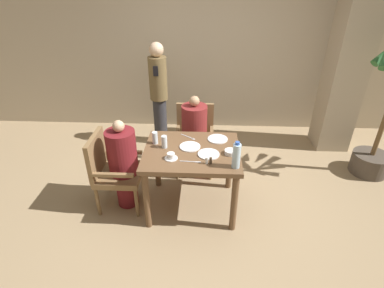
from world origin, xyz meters
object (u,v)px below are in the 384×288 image
(glass_tall_mid, at_px, (164,142))
(chair_left_side, at_px, (112,168))
(chair_far_side, at_px, (195,136))
(diner_in_left_chair, at_px, (124,164))
(potted_palm, at_px, (383,125))
(bowl_small, at_px, (230,152))
(plate_main_left, at_px, (190,147))
(glass_tall_near, at_px, (155,138))
(water_bottle, at_px, (236,156))
(plate_dessert_center, at_px, (218,139))
(standing_host, at_px, (159,92))
(diner_in_far_chair, at_px, (194,136))
(plate_main_right, at_px, (209,154))
(teacup_with_saucer, at_px, (171,156))

(glass_tall_mid, bearing_deg, chair_left_side, -175.83)
(chair_far_side, bearing_deg, diner_in_left_chair, -133.14)
(potted_palm, height_order, bowl_small, potted_palm)
(plate_main_left, distance_m, glass_tall_near, 0.40)
(water_bottle, bearing_deg, plate_dessert_center, 106.08)
(diner_in_left_chair, relative_size, water_bottle, 3.86)
(standing_host, xyz_separation_m, glass_tall_near, (0.16, -1.38, -0.02))
(plate_dessert_center, bearing_deg, diner_in_far_chair, 123.59)
(standing_host, bearing_deg, bowl_small, -58.30)
(water_bottle, bearing_deg, chair_far_side, 111.59)
(plate_main_right, bearing_deg, teacup_with_saucer, -166.10)
(chair_far_side, bearing_deg, plate_dessert_center, -63.44)
(plate_main_right, height_order, teacup_with_saucer, teacup_with_saucer)
(plate_main_left, distance_m, water_bottle, 0.60)
(potted_palm, relative_size, plate_dessert_center, 8.49)
(chair_left_side, height_order, teacup_with_saucer, chair_left_side)
(plate_main_left, height_order, glass_tall_near, glass_tall_near)
(teacup_with_saucer, xyz_separation_m, glass_tall_near, (-0.21, 0.30, 0.04))
(chair_left_side, relative_size, glass_tall_mid, 6.49)
(plate_main_left, relative_size, bowl_small, 1.84)
(plate_main_right, distance_m, plate_dessert_center, 0.34)
(standing_host, xyz_separation_m, plate_main_right, (0.74, -1.59, -0.08))
(potted_palm, distance_m, bowl_small, 2.14)
(plate_dessert_center, distance_m, water_bottle, 0.58)
(plate_main_right, relative_size, bowl_small, 1.84)
(chair_left_side, height_order, chair_far_side, same)
(chair_far_side, bearing_deg, plate_main_left, -91.76)
(teacup_with_saucer, height_order, glass_tall_mid, glass_tall_mid)
(chair_left_side, xyz_separation_m, diner_in_far_chair, (0.89, 0.67, 0.08))
(diner_in_far_chair, distance_m, teacup_with_saucer, 0.89)
(chair_left_side, distance_m, diner_in_far_chair, 1.12)
(diner_in_left_chair, height_order, diner_in_far_chair, diner_in_far_chair)
(plate_main_left, xyz_separation_m, water_bottle, (0.46, -0.36, 0.12))
(chair_left_side, distance_m, diner_in_left_chair, 0.15)
(chair_far_side, xyz_separation_m, plate_main_right, (0.18, -0.89, 0.27))
(diner_in_far_chair, distance_m, glass_tall_near, 0.72)
(diner_in_far_chair, relative_size, standing_host, 0.71)
(standing_host, distance_m, water_bottle, 2.07)
(plate_dessert_center, bearing_deg, diner_in_left_chair, -166.70)
(glass_tall_near, bearing_deg, plate_main_right, -19.50)
(diner_in_far_chair, height_order, bowl_small, diner_in_far_chair)
(diner_in_far_chair, xyz_separation_m, water_bottle, (0.44, -0.97, 0.32))
(bowl_small, xyz_separation_m, glass_tall_mid, (-0.70, 0.10, 0.05))
(potted_palm, relative_size, plate_main_right, 8.49)
(bowl_small, distance_m, glass_tall_near, 0.83)
(chair_left_side, height_order, glass_tall_mid, chair_left_side)
(diner_in_left_chair, relative_size, teacup_with_saucer, 8.07)
(bowl_small, bearing_deg, teacup_with_saucer, -168.99)
(plate_main_left, xyz_separation_m, plate_dessert_center, (0.30, 0.18, 0.00))
(diner_in_left_chair, xyz_separation_m, diner_in_far_chair, (0.76, 0.67, 0.01))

